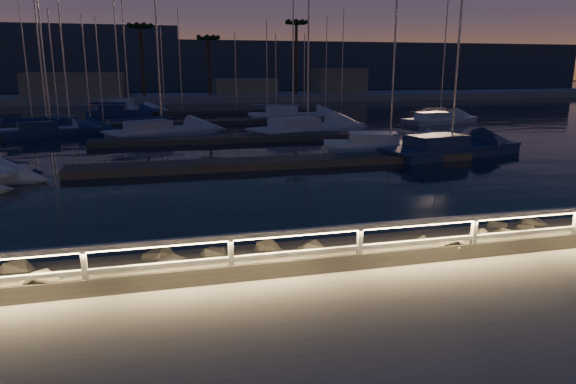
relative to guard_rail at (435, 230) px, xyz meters
name	(u,v)px	position (x,y,z in m)	size (l,w,h in m)	color
ground	(436,260)	(0.07, 0.00, -0.77)	(400.00, 400.00, 0.00)	#ACA49B
harbor_water	(238,137)	(0.07, 31.22, -1.74)	(400.00, 440.00, 0.60)	black
guard_rail	(435,230)	(0.00, 0.00, 0.00)	(44.11, 0.12, 1.06)	silver
riprap	(259,263)	(-4.07, 1.31, -0.95)	(28.09, 3.34, 1.52)	#5E5B50
floating_docks	(236,128)	(0.07, 32.50, -1.17)	(22.00, 36.00, 0.40)	#564E47
far_shore	(196,95)	(-0.06, 74.05, -0.48)	(160.00, 14.00, 5.20)	#ACA49B
palm_left	(140,29)	(-7.93, 72.00, 9.36)	(3.00, 3.00, 11.20)	brown
palm_center	(208,40)	(2.07, 73.00, 8.01)	(3.00, 3.00, 9.70)	brown
palm_right	(296,26)	(16.07, 72.00, 10.26)	(3.00, 3.00, 12.20)	brown
distant_hills	(91,67)	(-22.06, 133.69, 3.96)	(230.00, 37.50, 18.00)	#333F50
sailboat_c	(448,148)	(10.55, 16.77, -0.90)	(9.60, 4.68, 15.71)	navy
sailboat_d	(386,144)	(7.81, 19.49, -0.95)	(8.73, 4.86, 14.24)	silver
sailboat_e	(46,130)	(-14.88, 33.41, -0.95)	(7.00, 2.88, 11.65)	silver
sailboat_g	(159,130)	(-6.18, 30.53, -0.92)	(9.06, 5.67, 14.96)	silver
sailboat_h	(305,128)	(5.19, 29.21, -0.90)	(10.34, 5.99, 16.91)	silver
sailboat_i	(68,125)	(-13.64, 36.30, -0.95)	(6.83, 4.37, 11.41)	navy
sailboat_j	(49,131)	(-14.49, 32.52, -0.95)	(7.48, 4.34, 12.33)	navy
sailboat_k	(291,115)	(7.11, 41.15, -0.91)	(9.51, 4.71, 15.55)	silver
sailboat_l	(438,119)	(19.85, 33.84, -0.97)	(8.33, 4.39, 13.58)	silver
sailboat_m	(128,108)	(-9.68, 55.06, -0.92)	(7.87, 4.17, 12.98)	silver
sailboat_n	(119,111)	(-10.32, 50.10, -0.94)	(7.91, 3.25, 13.11)	navy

